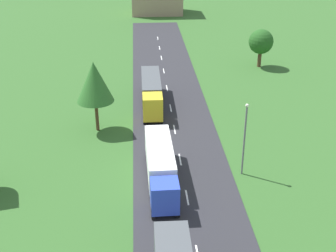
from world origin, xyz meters
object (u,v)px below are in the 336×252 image
object	(u,v)px
truck_second	(161,165)
tree_birch	(261,42)
tree_pine	(94,82)
lamppost_second	(245,136)
truck_third	(151,91)

from	to	relation	value
truck_second	tree_birch	size ratio (longest dim) A/B	1.89
tree_pine	tree_birch	bearing A→B (deg)	41.19
truck_second	lamppost_second	distance (m)	8.65
truck_third	lamppost_second	distance (m)	19.89
truck_third	tree_birch	bearing A→B (deg)	39.41
tree_pine	lamppost_second	bearing A→B (deg)	-35.86
truck_second	tree_pine	xyz separation A→B (m)	(-6.93, 12.12, 4.10)
truck_third	tree_pine	world-z (taller)	tree_pine
lamppost_second	tree_birch	bearing A→B (deg)	73.11
truck_second	tree_pine	world-z (taller)	tree_pine
lamppost_second	tree_birch	world-z (taller)	lamppost_second
tree_birch	tree_pine	distance (m)	33.59
truck_second	truck_third	world-z (taller)	truck_third
tree_pine	truck_second	bearing A→B (deg)	-60.26
truck_second	lamppost_second	bearing A→B (deg)	7.86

